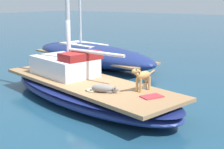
{
  "coord_description": "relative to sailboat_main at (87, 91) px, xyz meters",
  "views": [
    {
      "loc": [
        -7.3,
        -6.48,
        3.14
      ],
      "look_at": [
        0.0,
        -1.0,
        1.01
      ],
      "focal_mm": 51.82,
      "sensor_mm": 36.0,
      "label": 1
    }
  ],
  "objects": [
    {
      "name": "ground_plane",
      "position": [
        0.0,
        0.0,
        -0.34
      ],
      "size": [
        120.0,
        120.0,
        0.0
      ],
      "primitive_type": "plane",
      "color": "navy"
    },
    {
      "name": "sailboat_main",
      "position": [
        0.0,
        0.0,
        0.0
      ],
      "size": [
        3.82,
        7.58,
        0.66
      ],
      "color": "navy",
      "rests_on": "ground"
    },
    {
      "name": "deck_winch",
      "position": [
        0.36,
        -1.92,
        0.42
      ],
      "size": [
        0.16,
        0.16,
        0.21
      ],
      "color": "#B7B7BC",
      "rests_on": "sailboat_main"
    },
    {
      "name": "coiled_rope",
      "position": [
        -0.74,
        -0.87,
        0.35
      ],
      "size": [
        0.32,
        0.32,
        0.04
      ],
      "primitive_type": "torus",
      "color": "beige",
      "rests_on": "sailboat_main"
    },
    {
      "name": "cabin_house",
      "position": [
        0.22,
        1.1,
        0.67
      ],
      "size": [
        1.79,
        2.45,
        0.84
      ],
      "color": "silver",
      "rests_on": "sailboat_main"
    },
    {
      "name": "dog_tan",
      "position": [
        0.09,
        -1.97,
        0.75
      ],
      "size": [
        0.94,
        0.3,
        0.7
      ],
      "color": "tan",
      "rests_on": "sailboat_main"
    },
    {
      "name": "moored_boat_starboard_side",
      "position": [
        4.46,
        3.6,
        0.21
      ],
      "size": [
        3.28,
        7.99,
        5.66
      ],
      "color": "navy",
      "rests_on": "ground"
    },
    {
      "name": "deck_towel",
      "position": [
        -0.25,
        -2.48,
        0.34
      ],
      "size": [
        0.66,
        0.56,
        0.03
      ],
      "primitive_type": "cube",
      "rotation": [
        0.0,
        0.0,
        -0.42
      ],
      "color": "#C6333D",
      "rests_on": "sailboat_main"
    },
    {
      "name": "dog_grey",
      "position": [
        -0.65,
        -1.19,
        0.43
      ],
      "size": [
        0.5,
        0.9,
        0.22
      ],
      "color": "gray",
      "rests_on": "sailboat_main"
    }
  ]
}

